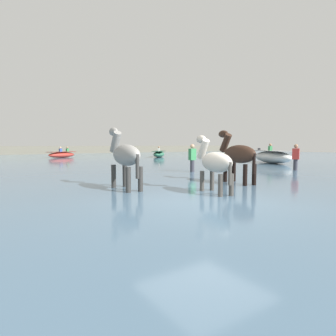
{
  "coord_description": "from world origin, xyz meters",
  "views": [
    {
      "loc": [
        -4.35,
        -4.85,
        1.61
      ],
      "look_at": [
        1.0,
        2.92,
        0.84
      ],
      "focal_mm": 30.66,
      "sensor_mm": 36.0,
      "label": 1
    }
  ],
  "objects": [
    {
      "name": "person_onlooker_left",
      "position": [
        4.22,
        5.59,
        0.87
      ],
      "size": [
        0.33,
        0.22,
        1.63
      ],
      "color": "#383842",
      "rests_on": "ground"
    },
    {
      "name": "boat_far_inshore",
      "position": [
        11.34,
        19.58,
        0.65
      ],
      "size": [
        2.97,
        3.25,
        1.1
      ],
      "color": "#337556",
      "rests_on": "water_surface"
    },
    {
      "name": "far_shoreline",
      "position": [
        0.0,
        36.73,
        0.7
      ],
      "size": [
        80.0,
        2.4,
        1.4
      ],
      "primitive_type": "cube",
      "color": "#706B5B",
      "rests_on": "ground"
    },
    {
      "name": "water_surface",
      "position": [
        0.0,
        10.0,
        0.17
      ],
      "size": [
        90.0,
        90.0,
        0.34
      ],
      "primitive_type": "cube",
      "color": "slate",
      "rests_on": "ground"
    },
    {
      "name": "boat_near_port",
      "position": [
        2.9,
        23.88,
        0.64
      ],
      "size": [
        3.04,
        2.07,
        1.06
      ],
      "color": "#BC382D",
      "rests_on": "water_surface"
    },
    {
      "name": "person_wading_mid",
      "position": [
        8.87,
        3.23,
        0.87
      ],
      "size": [
        0.32,
        0.38,
        1.63
      ],
      "color": "#383842",
      "rests_on": "ground"
    },
    {
      "name": "horse_trailing_dark_bay",
      "position": [
        2.89,
        1.62,
        1.25
      ],
      "size": [
        0.77,
        1.95,
        2.11
      ],
      "color": "#382319",
      "rests_on": "ground"
    },
    {
      "name": "horse_lead_pinto",
      "position": [
        0.91,
        0.63,
        1.11
      ],
      "size": [
        0.72,
        1.73,
        1.87
      ],
      "color": "beige",
      "rests_on": "ground"
    },
    {
      "name": "ground_plane",
      "position": [
        0.0,
        0.0,
        0.0
      ],
      "size": [
        120.0,
        120.0,
        0.0
      ],
      "primitive_type": "plane",
      "color": "#84755B"
    },
    {
      "name": "horse_flank_grey",
      "position": [
        -0.74,
        2.56,
        1.26
      ],
      "size": [
        0.58,
        1.95,
        2.13
      ],
      "color": "gray",
      "rests_on": "ground"
    },
    {
      "name": "boat_mid_outer",
      "position": [
        12.73,
        7.3,
        0.77
      ],
      "size": [
        3.14,
        4.39,
        1.34
      ],
      "color": "silver",
      "rests_on": "water_surface"
    }
  ]
}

